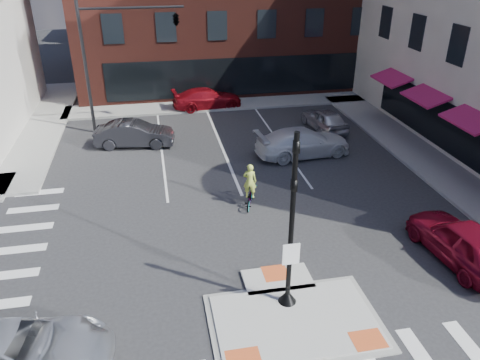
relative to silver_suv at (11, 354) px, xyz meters
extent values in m
plane|color=#28282B|center=(8.17, 0.87, -0.76)|extent=(120.00, 120.00, 0.00)
cube|color=gray|center=(8.17, 0.37, -0.73)|extent=(5.40, 3.60, 0.06)
cube|color=#A8A8A3|center=(8.17, 0.37, -0.70)|extent=(5.00, 3.20, 0.12)
cube|color=#A8A8A3|center=(8.17, 2.47, -0.70)|extent=(2.40, 1.40, 0.12)
cube|color=#D65425|center=(6.27, -0.83, -0.64)|extent=(1.00, 0.80, 0.01)
cube|color=#D65425|center=(10.07, -0.83, -0.64)|extent=(1.00, 0.80, 0.01)
cube|color=#D65425|center=(8.17, 2.77, -0.64)|extent=(0.90, 0.90, 0.01)
cube|color=gray|center=(-2.83, 20.87, -0.69)|extent=(3.00, 20.00, 0.15)
cube|color=gray|center=(18.97, 10.87, -0.69)|extent=(3.00, 24.00, 0.15)
cube|color=gray|center=(11.17, 22.87, -0.69)|extent=(26.00, 3.00, 0.15)
cube|color=black|center=(11.17, 23.87, 1.04)|extent=(20.00, 0.12, 2.80)
cube|color=black|center=(20.17, 10.87, 0.94)|extent=(0.12, 16.00, 2.60)
cube|color=#C41A5D|center=(19.47, 10.87, 2.29)|extent=(1.46, 3.00, 0.58)
cube|color=#C41A5D|center=(19.47, 16.87, 2.29)|extent=(1.46, 3.00, 0.58)
cone|color=black|center=(8.17, 1.27, -0.42)|extent=(0.60, 0.60, 0.45)
cylinder|color=black|center=(8.17, 1.27, 2.44)|extent=(0.16, 0.16, 5.80)
cube|color=white|center=(8.17, 1.15, 1.34)|extent=(0.55, 0.04, 0.75)
imported|color=black|center=(8.17, 1.27, 4.54)|extent=(0.18, 0.22, 1.10)
imported|color=black|center=(8.17, 1.27, 3.34)|extent=(0.18, 0.22, 1.10)
cylinder|color=black|center=(0.67, 18.87, 3.24)|extent=(0.20, 0.20, 8.00)
cylinder|color=black|center=(3.67, 18.87, 6.64)|extent=(6.00, 0.14, 0.14)
imported|color=black|center=(6.17, 18.87, 6.04)|extent=(0.48, 2.24, 0.90)
imported|color=silver|center=(0.00, 0.00, 0.00)|extent=(5.78, 3.21, 1.53)
imported|color=maroon|center=(15.23, 2.34, 0.06)|extent=(2.42, 5.03, 1.66)
imported|color=white|center=(12.46, 12.91, 0.01)|extent=(5.57, 2.74, 1.56)
imported|color=#26262C|center=(3.19, 16.12, -0.01)|extent=(4.71, 2.16, 1.50)
imported|color=silver|center=(15.07, 16.56, -0.07)|extent=(2.20, 4.29, 1.40)
imported|color=maroon|center=(8.30, 22.37, -0.04)|extent=(5.14, 2.52, 1.44)
imported|color=#3F3F44|center=(8.32, 7.87, -0.33)|extent=(1.08, 1.73, 0.86)
imported|color=#C2D84C|center=(8.32, 7.87, 0.51)|extent=(0.70, 0.57, 1.64)
camera|label=1|loc=(4.33, -10.19, 9.94)|focal=35.00mm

